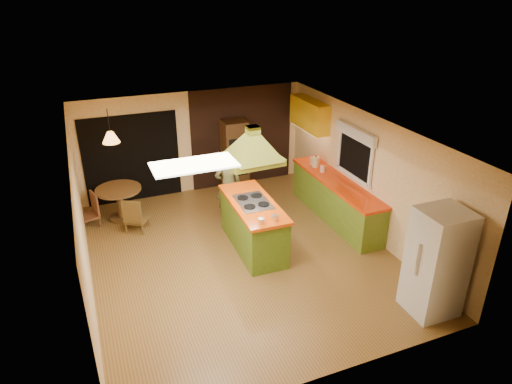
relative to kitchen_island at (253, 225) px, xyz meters
name	(u,v)px	position (x,y,z in m)	size (l,w,h in m)	color
ground	(240,254)	(-0.33, -0.16, -0.50)	(6.50, 6.50, 0.00)	olive
room_walls	(240,196)	(-0.33, -0.16, 0.75)	(5.50, 6.50, 6.50)	#FBE5B4
ceiling_plane	(238,131)	(-0.33, -0.16, 2.00)	(6.50, 6.50, 0.00)	silver
brick_panel	(242,137)	(0.92, 3.07, 0.75)	(2.64, 0.03, 2.50)	#381E14
nook_opening	(132,159)	(-1.83, 3.07, 0.55)	(2.20, 0.03, 2.10)	black
right_counter	(335,199)	(2.12, 0.44, -0.04)	(0.62, 3.05, 0.92)	olive
upper_cabinets	(309,114)	(2.24, 2.04, 1.45)	(0.34, 1.40, 0.70)	yellow
window_right	(356,144)	(2.37, 0.24, 1.27)	(0.12, 1.35, 1.06)	black
fluor_panel	(194,165)	(-1.43, -1.36, 1.98)	(1.20, 0.60, 0.03)	white
kitchen_island	(253,225)	(0.00, 0.00, 0.00)	(0.86, 2.02, 1.01)	#557A1E
range_hood	(253,140)	(0.00, 0.00, 1.75)	(1.05, 0.78, 0.79)	olive
man	(228,185)	(-0.05, 1.35, 0.29)	(0.58, 0.38, 1.59)	brown
refrigerator	(437,263)	(1.94, -2.81, 0.39)	(0.74, 0.70, 1.79)	silver
wall_oven	(235,155)	(0.61, 2.79, 0.38)	(0.59, 0.60, 1.77)	#4B2F18
dining_table	(119,198)	(-2.29, 2.20, 0.01)	(0.98, 0.98, 0.74)	brown
chair_left	(87,211)	(-2.99, 2.10, -0.13)	(0.41, 0.41, 0.75)	brown
chair_near	(136,214)	(-2.04, 1.55, -0.12)	(0.42, 0.42, 0.77)	brown
pendant_lamp	(111,137)	(-2.29, 2.20, 1.40)	(0.36, 0.36, 0.23)	#FF9E3F
canister_large	(316,162)	(2.07, 1.32, 0.54)	(0.17, 0.17, 0.24)	#EEE6C0
canister_medium	(312,161)	(2.07, 1.47, 0.51)	(0.13, 0.13, 0.18)	beige
canister_small	(323,169)	(2.07, 0.97, 0.50)	(0.12, 0.12, 0.16)	#FFE8CD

